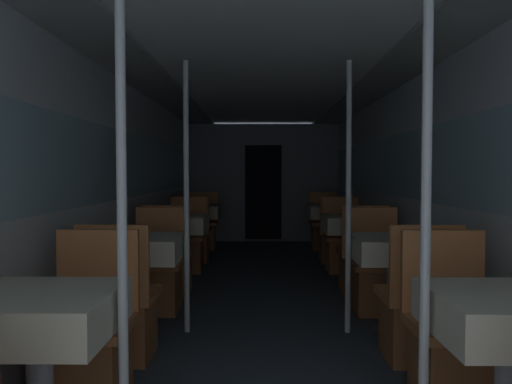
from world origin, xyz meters
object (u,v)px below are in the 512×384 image
Objects in this scene: dining_table_left_2 at (179,227)px; chair_left_far_3 at (203,232)px; chair_left_far_2 at (187,249)px; chair_right_near_3 at (335,242)px; dining_table_right_0 at (510,323)px; chair_right_far_3 at (324,232)px; chair_left_near_1 at (121,317)px; chair_right_far_1 at (376,280)px; chair_left_far_1 at (157,280)px; dining_table_left_3 at (199,214)px; dining_table_right_2 at (351,227)px; dining_table_left_0 at (39,322)px; chair_right_far_2 at (343,249)px; chair_right_near_2 at (361,266)px; dining_table_right_3 at (329,214)px; support_pole_left_0 at (122,220)px; chair_left_near_2 at (170,266)px; support_pole_right_1 at (348,198)px; support_pole_right_0 at (426,220)px; chair_left_near_3 at (194,242)px; dining_table_left_1 at (141,252)px; support_pole_left_1 at (186,198)px; dining_table_right_1 at (394,253)px; chair_right_near_1 at (416,318)px; chair_right_far_0 at (454,353)px; chair_left_far_0 at (88,352)px.

chair_left_far_3 is (-0.00, 2.33, -0.33)m from dining_table_left_2.
chair_right_near_3 is (1.92, 0.63, 0.00)m from chair_left_far_2.
dining_table_right_0 is 0.81× the size of chair_right_far_3.
chair_left_near_1 is 2.23m from chair_right_far_1.
dining_table_left_3 is (0.00, 2.96, 0.33)m from chair_left_far_1.
dining_table_left_0 is at bearing -118.58° from dining_table_right_2.
dining_table_right_2 is 0.66m from chair_right_far_2.
chair_left_far_1 is at bearing -161.90° from chair_right_near_2.
dining_table_right_3 is at bearing 0.00° from dining_table_left_3.
support_pole_left_0 reaches higher than chair_left_near_1.
chair_right_far_3 reaches higher than dining_table_left_2.
chair_left_near_2 is at bearing 56.47° from chair_right_far_3.
chair_right_near_2 is 1.00× the size of chair_right_far_3.
support_pole_right_1 is at bearing -95.60° from dining_table_right_3.
support_pole_right_0 reaches higher than dining_table_right_2.
chair_left_near_3 is 3.07m from chair_right_far_1.
dining_table_right_0 is at bearing -42.55° from dining_table_left_1.
chair_right_far_1 is (1.92, 1.14, 0.00)m from chair_left_near_1.
support_pole_right_0 is (1.58, -2.96, 0.75)m from chair_left_near_2.
chair_right_far_2 reaches higher than dining_table_right_3.
support_pole_left_1 is 1.00× the size of support_pole_right_1.
chair_left_far_1 reaches higher than dining_table_right_2.
chair_left_near_3 is 1.23× the size of dining_table_right_2.
dining_table_right_1 is 0.81× the size of chair_right_far_2.
chair_left_near_2 is at bearing 180.00° from chair_right_near_2.
chair_left_near_2 reaches higher than dining_table_right_2.
support_pole_right_0 is at bearing -95.60° from dining_table_right_2.
chair_right_far_2 is at bearing -90.00° from chair_right_near_3.
chair_right_near_1 reaches higher than dining_table_left_0.
chair_right_far_0 is (1.92, -5.29, 0.00)m from chair_left_far_3.
chair_right_far_2 is (1.92, 2.90, 0.00)m from chair_left_near_1.
dining_table_right_1 is at bearing 90.00° from dining_table_right_0.
dining_table_left_3 is 3.54m from chair_right_far_1.
chair_right_far_1 is at bearing -137.45° from chair_left_far_0.
chair_left_near_3 is at bearing 137.45° from chair_right_near_2.
dining_table_right_2 is 1.76m from dining_table_right_3.
chair_right_far_0 is (1.92, -1.76, 0.00)m from chair_left_far_1.
support_pole_left_1 is (0.35, 1.20, 0.75)m from chair_left_far_0.
dining_table_left_0 is at bearing 64.87° from chair_right_far_2.
chair_left_far_3 is 3.48m from chair_right_near_2.
support_pole_left_0 reaches higher than dining_table_right_3.
chair_left_near_3 reaches higher than dining_table_right_0.
support_pole_left_0 and support_pole_right_1 have the same top height.
chair_left_far_1 is at bearing 42.55° from chair_right_far_2.
dining_table_left_1 is 0.66m from chair_left_near_1.
dining_table_left_1 is at bearing -31.90° from chair_right_far_0.
dining_table_left_1 is at bearing -137.45° from dining_table_right_2.
chair_right_far_0 is 0.44× the size of support_pole_right_1.
chair_left_far_1 is (-0.00, 2.33, -0.33)m from dining_table_left_0.
chair_left_near_2 is 2.36m from dining_table_left_3.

